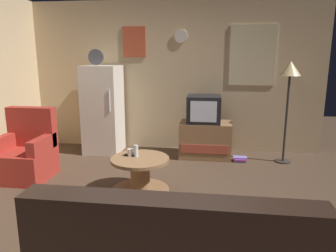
{
  "coord_description": "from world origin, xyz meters",
  "views": [
    {
      "loc": [
        0.72,
        -3.24,
        1.69
      ],
      "look_at": [
        0.15,
        0.9,
        0.75
      ],
      "focal_mm": 34.33,
      "sensor_mm": 36.0,
      "label": 1
    }
  ],
  "objects": [
    {
      "name": "tv_stand",
      "position": [
        0.63,
        1.97,
        0.3
      ],
      "size": [
        0.84,
        0.53,
        0.59
      ],
      "color": "#8E6642",
      "rests_on": "ground_plane"
    },
    {
      "name": "coffee_table",
      "position": [
        -0.13,
        0.42,
        0.22
      ],
      "size": [
        0.72,
        0.72,
        0.45
      ],
      "color": "#8E6642",
      "rests_on": "ground_plane"
    },
    {
      "name": "wall_with_art",
      "position": [
        0.01,
        2.45,
        1.3
      ],
      "size": [
        5.2,
        0.12,
        2.59
      ],
      "color": "#D1B284",
      "rests_on": "ground_plane"
    },
    {
      "name": "remote_control",
      "position": [
        -0.27,
        0.48,
        0.46
      ],
      "size": [
        0.15,
        0.06,
        0.02
      ],
      "primitive_type": "cube",
      "rotation": [
        0.0,
        0.0,
        -0.09
      ],
      "color": "black",
      "rests_on": "coffee_table"
    },
    {
      "name": "ground_plane",
      "position": [
        0.0,
        0.0,
        0.0
      ],
      "size": [
        12.0,
        12.0,
        0.0
      ],
      "primitive_type": "plane",
      "color": "#4C3828"
    },
    {
      "name": "book_stack",
      "position": [
        1.2,
        1.79,
        0.04
      ],
      "size": [
        0.21,
        0.18,
        0.08
      ],
      "color": "#768AA9",
      "rests_on": "ground_plane"
    },
    {
      "name": "mug_ceramic_white",
      "position": [
        -0.27,
        0.48,
        0.49
      ],
      "size": [
        0.08,
        0.08,
        0.09
      ],
      "primitive_type": "cylinder",
      "color": "silver",
      "rests_on": "coffee_table"
    },
    {
      "name": "crt_tv",
      "position": [
        0.59,
        1.96,
        0.81
      ],
      "size": [
        0.54,
        0.51,
        0.44
      ],
      "color": "black",
      "rests_on": "tv_stand"
    },
    {
      "name": "armchair",
      "position": [
        -1.81,
        0.71,
        0.34
      ],
      "size": [
        0.68,
        0.68,
        0.96
      ],
      "color": "#A52D23",
      "rests_on": "ground_plane"
    },
    {
      "name": "wine_glass",
      "position": [
        -0.19,
        0.46,
        0.52
      ],
      "size": [
        0.05,
        0.05,
        0.15
      ],
      "primitive_type": "cylinder",
      "color": "silver",
      "rests_on": "coffee_table"
    },
    {
      "name": "standing_lamp",
      "position": [
        1.88,
        1.86,
        1.36
      ],
      "size": [
        0.32,
        0.32,
        1.59
      ],
      "color": "#332D28",
      "rests_on": "ground_plane"
    },
    {
      "name": "fridge",
      "position": [
        -1.14,
        2.02,
        0.75
      ],
      "size": [
        0.6,
        0.62,
        1.77
      ],
      "color": "silver",
      "rests_on": "ground_plane"
    }
  ]
}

